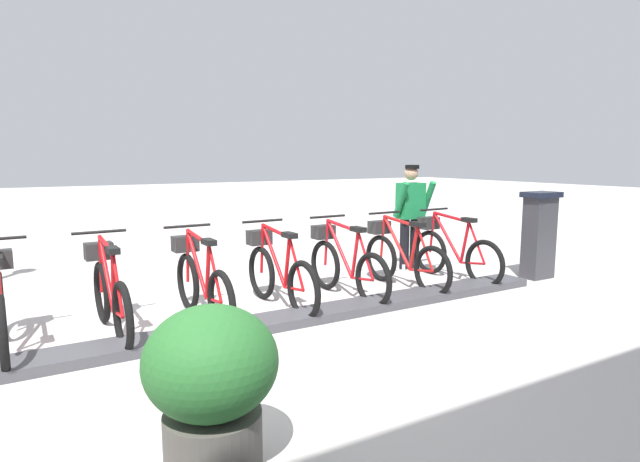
# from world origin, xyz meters

# --- Properties ---
(ground_plane) EXTENTS (60.00, 60.00, 0.00)m
(ground_plane) POSITION_xyz_m (0.00, 0.00, 0.00)
(ground_plane) COLOR beige
(dock_rail_base) EXTENTS (0.44, 9.27, 0.10)m
(dock_rail_base) POSITION_xyz_m (0.00, 0.00, 0.05)
(dock_rail_base) COLOR #47474C
(dock_rail_base) RESTS_ON ground
(payment_kiosk) EXTENTS (0.36, 0.52, 1.28)m
(payment_kiosk) POSITION_xyz_m (0.05, -5.20, 0.67)
(payment_kiosk) COLOR #38383D
(payment_kiosk) RESTS_ON ground
(bike_docked_0) EXTENTS (1.72, 0.54, 1.02)m
(bike_docked_0) POSITION_xyz_m (0.62, -4.03, 0.43)
(bike_docked_0) COLOR black
(bike_docked_0) RESTS_ON ground
(bike_docked_1) EXTENTS (1.72, 0.54, 1.02)m
(bike_docked_1) POSITION_xyz_m (0.62, -3.09, 0.43)
(bike_docked_1) COLOR black
(bike_docked_1) RESTS_ON ground
(bike_docked_2) EXTENTS (1.72, 0.54, 1.02)m
(bike_docked_2) POSITION_xyz_m (0.62, -2.15, 0.43)
(bike_docked_2) COLOR black
(bike_docked_2) RESTS_ON ground
(bike_docked_3) EXTENTS (1.72, 0.54, 1.02)m
(bike_docked_3) POSITION_xyz_m (0.62, -1.21, 0.43)
(bike_docked_3) COLOR black
(bike_docked_3) RESTS_ON ground
(bike_docked_4) EXTENTS (1.72, 0.54, 1.02)m
(bike_docked_4) POSITION_xyz_m (0.62, -0.27, 0.43)
(bike_docked_4) COLOR black
(bike_docked_4) RESTS_ON ground
(bike_docked_5) EXTENTS (1.72, 0.54, 1.02)m
(bike_docked_5) POSITION_xyz_m (0.62, 0.67, 0.43)
(bike_docked_5) COLOR black
(bike_docked_5) RESTS_ON ground
(bike_docked_6) EXTENTS (1.72, 0.54, 1.02)m
(bike_docked_6) POSITION_xyz_m (0.62, 1.61, 0.43)
(bike_docked_6) COLOR black
(bike_docked_6) RESTS_ON ground
(worker_near_rack) EXTENTS (0.48, 0.64, 1.66)m
(worker_near_rack) POSITION_xyz_m (1.47, -3.95, 0.91)
(worker_near_rack) COLOR white
(worker_near_rack) RESTS_ON ground
(planter_bush) EXTENTS (0.76, 0.76, 0.97)m
(planter_bush) POSITION_xyz_m (-2.15, 0.55, 0.54)
(planter_bush) COLOR #59544C
(planter_bush) RESTS_ON ground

